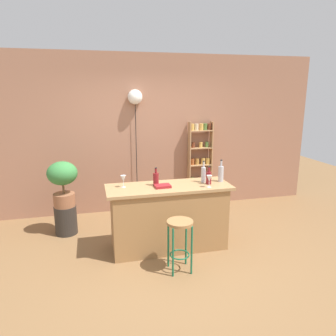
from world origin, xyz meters
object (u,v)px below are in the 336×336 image
object	(u,v)px
bottle_spirits_clear	(203,174)
bottle_olive_oil	(209,177)
cookbook	(163,186)
spice_shelf	(200,160)
potted_plant	(63,180)
wine_glass_left	(209,179)
bottle_sauce_amber	(221,173)
plant_stool	(66,220)
bottle_soda_blue	(156,179)
pendant_globe_light	(135,98)
bar_stool	(180,234)
wine_glass_center	(123,179)

from	to	relation	value
bottle_spirits_clear	bottle_olive_oil	world-z (taller)	bottle_spirits_clear
cookbook	spice_shelf	bearing A→B (deg)	52.47
spice_shelf	potted_plant	size ratio (longest dim) A/B	2.32
spice_shelf	wine_glass_left	world-z (taller)	spice_shelf
bottle_olive_oil	cookbook	world-z (taller)	bottle_olive_oil
spice_shelf	wine_glass_left	xyz separation A→B (m)	(-0.47, -1.70, 0.12)
bottle_spirits_clear	bottle_sauce_amber	size ratio (longest dim) A/B	0.98
wine_glass_left	cookbook	size ratio (longest dim) A/B	0.78
bottle_olive_oil	wine_glass_left	xyz separation A→B (m)	(-0.05, -0.15, 0.02)
plant_stool	cookbook	world-z (taller)	cookbook
plant_stool	bottle_soda_blue	bearing A→B (deg)	-30.71
plant_stool	potted_plant	bearing A→B (deg)	-90.00
spice_shelf	potted_plant	world-z (taller)	spice_shelf
spice_shelf	bottle_spirits_clear	size ratio (longest dim) A/B	5.23
cookbook	pendant_globe_light	world-z (taller)	pendant_globe_light
bottle_soda_blue	bar_stool	bearing A→B (deg)	-77.31
bottle_sauce_amber	cookbook	distance (m)	0.87
bar_stool	wine_glass_center	bearing A→B (deg)	130.36
cookbook	pendant_globe_light	distance (m)	1.95
bottle_soda_blue	cookbook	world-z (taller)	bottle_soda_blue
bottle_soda_blue	potted_plant	bearing A→B (deg)	149.29
potted_plant	bottle_sauce_amber	xyz separation A→B (m)	(2.20, -0.78, 0.16)
bar_stool	wine_glass_left	xyz separation A→B (m)	(0.52, 0.42, 0.54)
bottle_olive_oil	wine_glass_center	distance (m)	1.16
wine_glass_center	bottle_soda_blue	bearing A→B (deg)	-2.77
bottle_soda_blue	wine_glass_center	distance (m)	0.44
bottle_soda_blue	bottle_spirits_clear	world-z (taller)	bottle_spirits_clear
wine_glass_left	pendant_globe_light	xyz separation A→B (m)	(-0.72, 1.73, 1.02)
cookbook	bottle_olive_oil	bearing A→B (deg)	-2.78
wine_glass_center	cookbook	xyz separation A→B (m)	(0.50, -0.13, -0.10)
bottle_sauce_amber	bottle_olive_oil	bearing A→B (deg)	-159.38
bottle_spirits_clear	bottle_olive_oil	xyz separation A→B (m)	(0.04, -0.11, -0.02)
bottle_sauce_amber	wine_glass_center	distance (m)	1.37
wine_glass_center	bar_stool	bearing A→B (deg)	-49.64
bottle_spirits_clear	wine_glass_left	xyz separation A→B (m)	(-0.01, -0.25, 0.00)
bottle_soda_blue	pendant_globe_light	distance (m)	1.81
bar_stool	plant_stool	xyz separation A→B (m)	(-1.42, 1.42, -0.25)
spice_shelf	bottle_sauce_amber	world-z (taller)	spice_shelf
spice_shelf	bottle_sauce_amber	xyz separation A→B (m)	(-0.21, -1.47, 0.13)
bottle_spirits_clear	wine_glass_center	bearing A→B (deg)	178.99
wine_glass_center	cookbook	bearing A→B (deg)	-14.06
plant_stool	bottle_spirits_clear	world-z (taller)	bottle_spirits_clear
bar_stool	potted_plant	xyz separation A→B (m)	(-1.42, 1.42, 0.38)
potted_plant	bar_stool	bearing A→B (deg)	-45.09
bottle_sauce_amber	cookbook	world-z (taller)	bottle_sauce_amber
bottle_spirits_clear	wine_glass_left	distance (m)	0.25
bottle_sauce_amber	cookbook	xyz separation A→B (m)	(-0.86, -0.08, -0.10)
plant_stool	wine_glass_left	xyz separation A→B (m)	(1.94, -1.00, 0.80)
bar_stool	spice_shelf	world-z (taller)	spice_shelf
bottle_olive_oil	bottle_soda_blue	bearing A→B (deg)	171.71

